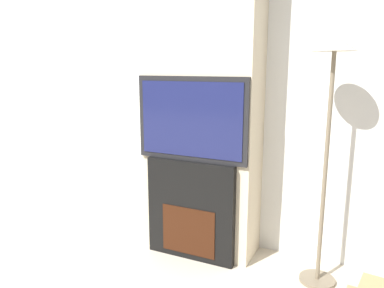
% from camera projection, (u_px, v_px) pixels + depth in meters
% --- Properties ---
extents(wall_back, '(6.00, 0.06, 2.70)m').
position_uv_depth(wall_back, '(213.00, 93.00, 3.29)').
color(wall_back, silver).
rests_on(wall_back, ground_plane).
extents(chimney_breast, '(0.96, 0.39, 2.70)m').
position_uv_depth(chimney_breast, '(202.00, 95.00, 3.09)').
color(chimney_breast, beige).
rests_on(chimney_breast, ground_plane).
extents(fireplace, '(0.76, 0.15, 0.84)m').
position_uv_depth(fireplace, '(192.00, 209.00, 3.10)').
color(fireplace, black).
rests_on(fireplace, ground_plane).
extents(television, '(0.94, 0.07, 0.67)m').
position_uv_depth(television, '(192.00, 119.00, 2.95)').
color(television, black).
rests_on(television, fireplace).
extents(floor_lamp, '(0.29, 0.29, 1.78)m').
position_uv_depth(floor_lamp, '(331.00, 98.00, 2.53)').
color(floor_lamp, '#726651').
rests_on(floor_lamp, ground_plane).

